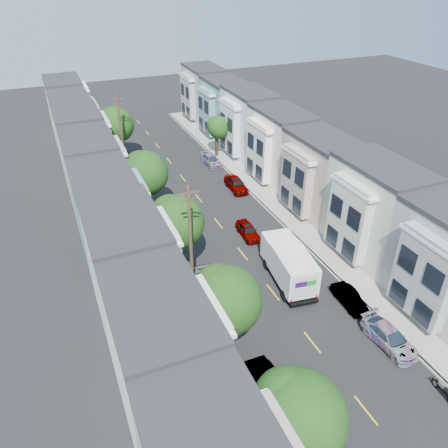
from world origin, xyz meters
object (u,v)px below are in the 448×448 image
at_px(parked_left_b, 268,384).
at_px(parked_right_d, 211,160).
at_px(parked_left_c, 209,286).
at_px(parked_right_b, 349,298).
at_px(utility_pole_far, 122,136).
at_px(tree_c, 175,223).
at_px(utility_pole_near, 191,245).
at_px(parked_right_a, 389,338).
at_px(lead_sedan, 248,231).
at_px(motorcycle, 444,391).
at_px(parked_left_d, 174,229).
at_px(tree_e, 115,125).
at_px(tree_far_r, 218,128).
at_px(fedex_truck, 289,264).
at_px(tree_d, 144,174).
at_px(parked_right_c, 236,184).
at_px(tree_b, 225,301).
at_px(tree_a, 297,418).

height_order(parked_left_b, parked_right_d, parked_left_b).
distance_m(parked_left_c, parked_right_b, 11.36).
distance_m(utility_pole_far, parked_left_c, 26.29).
height_order(tree_c, parked_left_c, tree_c).
bearing_deg(parked_right_d, parked_left_c, -116.21).
bearing_deg(parked_left_b, utility_pole_near, 97.64).
height_order(utility_pole_far, parked_left_b, utility_pole_far).
distance_m(utility_pole_near, parked_right_a, 15.82).
distance_m(lead_sedan, motorcycle, 21.87).
distance_m(parked_left_d, parked_right_d, 17.76).
relative_size(utility_pole_near, parked_right_d, 2.39).
height_order(tree_e, utility_pole_far, utility_pole_far).
distance_m(tree_far_r, parked_right_d, 4.62).
bearing_deg(fedex_truck, tree_far_r, 87.74).
distance_m(tree_d, parked_right_b, 23.44).
height_order(utility_pole_far, fedex_truck, utility_pole_far).
bearing_deg(tree_e, parked_right_c, -50.57).
distance_m(utility_pole_far, parked_right_a, 38.18).
xyz_separation_m(tree_b, parked_left_b, (1.40, -3.79, -4.29)).
distance_m(tree_c, parked_left_c, 5.90).
bearing_deg(utility_pole_near, motorcycle, -52.64).
relative_size(utility_pole_far, parked_left_c, 2.38).
xyz_separation_m(tree_c, motorcycle, (11.45, -18.93, -4.48)).
bearing_deg(parked_left_d, parked_right_d, 58.84).
bearing_deg(parked_left_c, tree_b, -97.60).
bearing_deg(tree_a, tree_far_r, 72.74).
relative_size(parked_right_b, parked_right_d, 0.87).
relative_size(parked_left_b, parked_right_a, 0.90).
xyz_separation_m(utility_pole_far, parked_left_b, (1.40, -36.40, -4.48)).
bearing_deg(motorcycle, lead_sedan, 105.89).
relative_size(parked_left_d, parked_right_d, 1.00).
relative_size(tree_e, parked_left_b, 1.88).
xyz_separation_m(parked_left_b, parked_right_c, (9.80, 26.83, 0.08)).
distance_m(utility_pole_near, parked_right_b, 13.32).
bearing_deg(tree_far_r, parked_left_d, -124.53).
height_order(tree_far_r, fedex_truck, tree_far_r).
bearing_deg(tree_b, parked_right_b, 5.14).
bearing_deg(tree_d, utility_pole_near, -89.99).
relative_size(parked_right_d, motorcycle, 1.95).
distance_m(tree_c, parked_right_d, 23.87).
distance_m(tree_d, utility_pole_far, 11.46).
bearing_deg(parked_left_c, parked_right_c, 63.10).
xyz_separation_m(parked_left_c, parked_right_a, (9.80, -10.37, 0.04)).
relative_size(tree_a, tree_far_r, 1.28).
xyz_separation_m(parked_left_b, parked_right_a, (9.80, 0.17, 0.00)).
xyz_separation_m(parked_left_d, parked_right_b, (9.80, -15.34, -0.09)).
bearing_deg(lead_sedan, tree_far_r, 78.65).
xyz_separation_m(tree_far_r, parked_left_c, (-11.79, -26.75, -3.46)).
bearing_deg(lead_sedan, tree_b, -118.67).
height_order(tree_far_r, parked_right_c, tree_far_r).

